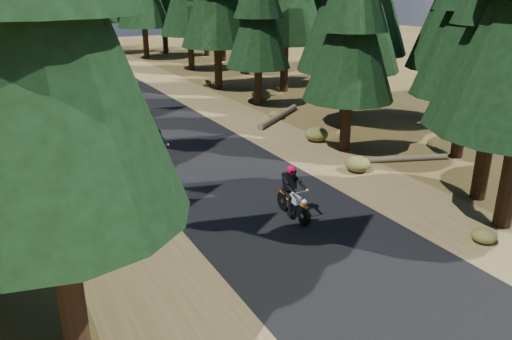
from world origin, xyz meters
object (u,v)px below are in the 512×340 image
at_px(log_near, 279,116).
at_px(log_far, 405,158).
at_px(rider_lead, 293,201).
at_px(rider_follow, 160,153).

height_order(log_near, log_far, log_near).
bearing_deg(log_near, log_far, -119.36).
distance_m(rider_lead, rider_follow, 7.08).
relative_size(rider_lead, rider_follow, 1.14).
xyz_separation_m(log_near, rider_follow, (-7.92, -3.93, 0.33)).
xyz_separation_m(rider_lead, rider_follow, (-2.04, 6.77, -0.08)).
bearing_deg(rider_lead, log_near, -117.37).
relative_size(log_near, rider_lead, 2.54).
height_order(log_near, rider_lead, rider_lead).
height_order(log_near, rider_follow, rider_follow).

